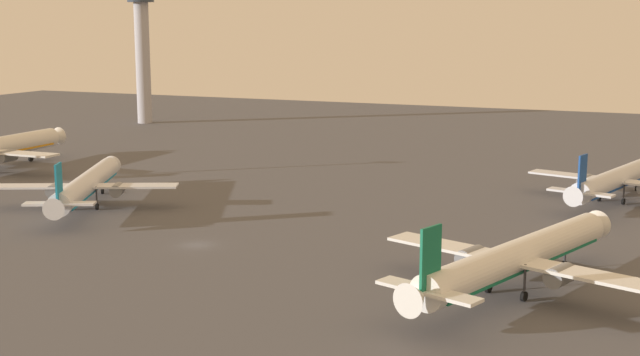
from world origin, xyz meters
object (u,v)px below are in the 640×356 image
at_px(control_tower, 142,39).
at_px(airplane_far_stand, 616,179).
at_px(airplane_terminal_side, 86,185).
at_px(airplane_mid_apron, 516,258).

relative_size(control_tower, airplane_far_stand, 1.16).
bearing_deg(airplane_far_stand, control_tower, 170.18).
height_order(control_tower, airplane_terminal_side, control_tower).
relative_size(airplane_mid_apron, airplane_terminal_side, 1.12).
relative_size(airplane_terminal_side, airplane_far_stand, 0.96).
xyz_separation_m(control_tower, airplane_far_stand, (142.64, -65.57, -21.84)).
bearing_deg(airplane_terminal_side, airplane_far_stand, 1.77).
bearing_deg(airplane_far_stand, airplane_terminal_side, -138.62).
height_order(control_tower, airplane_mid_apron, control_tower).
relative_size(control_tower, airplane_mid_apron, 1.08).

